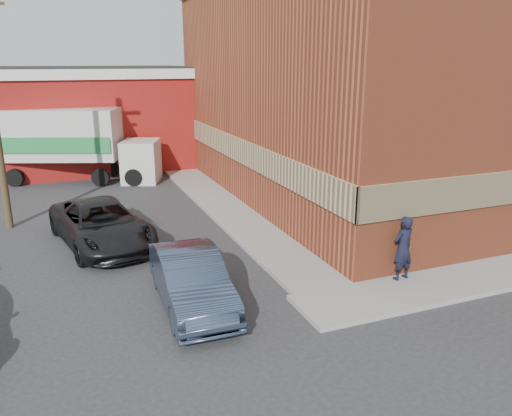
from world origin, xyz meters
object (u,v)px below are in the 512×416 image
object	(u,v)px
warehouse	(47,118)
box_truck	(75,140)
suv_a	(101,224)
man	(403,248)
brick_building	(383,88)
sedan	(191,280)

from	to	relation	value
warehouse	box_truck	distance (m)	4.50
suv_a	man	bearing A→B (deg)	-51.31
box_truck	man	bearing A→B (deg)	-43.84
brick_building	sedan	distance (m)	14.67
brick_building	warehouse	size ratio (longest dim) A/B	1.12
brick_building	box_truck	world-z (taller)	brick_building
brick_building	suv_a	bearing A→B (deg)	-166.45
man	box_truck	bearing A→B (deg)	-74.73
warehouse	suv_a	xyz separation A→B (m)	(1.51, -14.13, -2.09)
man	box_truck	distance (m)	17.73
suv_a	sedan	bearing A→B (deg)	-84.14
warehouse	box_truck	world-z (taller)	warehouse
brick_building	box_truck	xyz separation A→B (m)	(-13.22, 6.75, -2.58)
man	sedan	xyz separation A→B (m)	(-5.68, 0.81, -0.32)
warehouse	sedan	xyz separation A→B (m)	(3.17, -19.44, -2.11)
warehouse	box_truck	xyz separation A→B (m)	(1.27, -4.26, -0.71)
warehouse	sedan	distance (m)	19.81
brick_building	box_truck	size ratio (longest dim) A/B	2.38
suv_a	box_truck	distance (m)	9.98
brick_building	box_truck	bearing A→B (deg)	152.96
warehouse	man	bearing A→B (deg)	-66.40
warehouse	man	xyz separation A→B (m)	(8.85, -20.25, -1.79)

